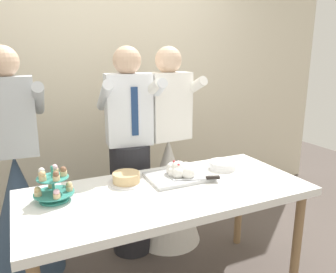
% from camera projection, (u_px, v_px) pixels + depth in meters
% --- Properties ---
extents(rear_wall, '(5.20, 0.10, 2.90)m').
position_uv_depth(rear_wall, '(106.00, 70.00, 3.10)').
color(rear_wall, beige).
rests_on(rear_wall, ground_plane).
extents(dessert_table, '(1.80, 0.80, 0.78)m').
position_uv_depth(dessert_table, '(168.00, 200.00, 2.08)').
color(dessert_table, white).
rests_on(dessert_table, ground_plane).
extents(cupcake_stand, '(0.23, 0.23, 0.21)m').
position_uv_depth(cupcake_stand, '(53.00, 186.00, 1.89)').
color(cupcake_stand, teal).
rests_on(cupcake_stand, dessert_table).
extents(main_cake_tray, '(0.43, 0.34, 0.13)m').
position_uv_depth(main_cake_tray, '(180.00, 172.00, 2.24)').
color(main_cake_tray, silver).
rests_on(main_cake_tray, dessert_table).
extents(plate_stack, '(0.20, 0.20, 0.05)m').
position_uv_depth(plate_stack, '(223.00, 165.00, 2.43)').
color(plate_stack, white).
rests_on(plate_stack, dessert_table).
extents(round_cake, '(0.24, 0.24, 0.07)m').
position_uv_depth(round_cake, '(126.00, 179.00, 2.15)').
color(round_cake, white).
rests_on(round_cake, dessert_table).
extents(person_groom, '(0.51, 0.54, 1.66)m').
position_uv_depth(person_groom, '(130.00, 165.00, 2.60)').
color(person_groom, '#232328').
rests_on(person_groom, ground_plane).
extents(person_bride, '(0.56, 0.56, 1.66)m').
position_uv_depth(person_bride, '(168.00, 177.00, 2.80)').
color(person_bride, white).
rests_on(person_bride, ground_plane).
extents(person_guest, '(0.56, 0.56, 1.66)m').
position_uv_depth(person_guest, '(19.00, 200.00, 2.36)').
color(person_guest, '#334760').
rests_on(person_guest, ground_plane).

